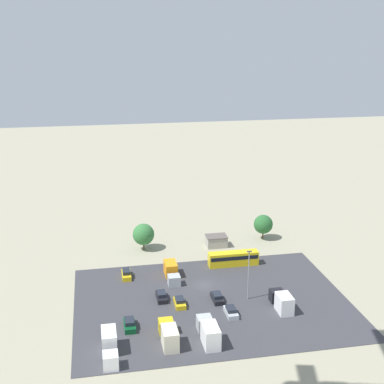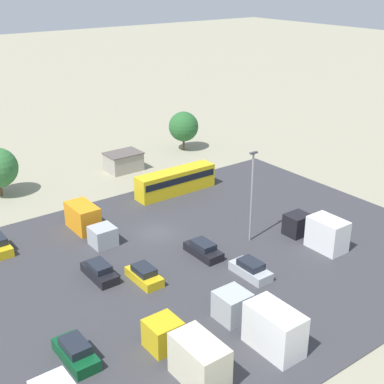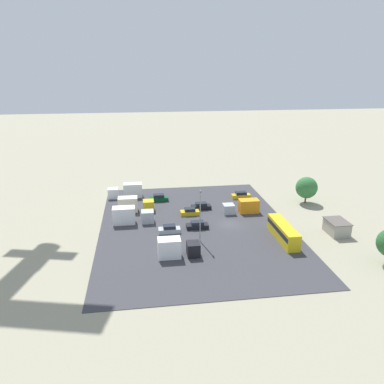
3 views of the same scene
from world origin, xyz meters
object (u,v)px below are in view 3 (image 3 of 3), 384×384
(bus, at_px, (283,231))
(parked_car_5, at_px, (201,206))
(parked_car_0, at_px, (197,225))
(parked_truck_1, at_px, (134,205))
(parked_truck_4, at_px, (176,248))
(parked_car_2, at_px, (159,198))
(parked_car_4, at_px, (190,212))
(parked_truck_2, at_px, (127,191))
(parked_car_3, at_px, (241,195))
(parked_truck_3, at_px, (131,216))
(shed_building, at_px, (337,227))
(parked_truck_0, at_px, (243,207))
(parked_car_1, at_px, (169,229))

(bus, bearing_deg, parked_car_5, -54.45)
(parked_car_0, relative_size, parked_truck_1, 0.56)
(parked_car_0, height_order, parked_truck_4, parked_truck_4)
(parked_car_2, distance_m, parked_car_4, 11.63)
(parked_car_2, height_order, parked_truck_2, parked_truck_2)
(parked_car_0, distance_m, parked_truck_1, 16.89)
(parked_truck_4, bearing_deg, parked_car_2, -177.28)
(parked_car_3, height_order, parked_truck_3, parked_truck_3)
(shed_building, height_order, parked_truck_2, parked_truck_2)
(parked_car_0, bearing_deg, parked_truck_2, -145.77)
(shed_building, relative_size, parked_truck_0, 0.63)
(parked_car_0, bearing_deg, parked_truck_0, 121.90)
(parked_truck_2, bearing_deg, parked_car_2, -116.27)
(parked_car_0, relative_size, parked_truck_2, 0.53)
(parked_car_4, height_order, parked_truck_4, parked_truck_4)
(parked_truck_0, bearing_deg, parked_car_0, 121.90)
(parked_truck_3, bearing_deg, parked_truck_0, 95.78)
(bus, relative_size, parked_truck_3, 1.31)
(parked_car_2, relative_size, parked_car_5, 1.01)
(parked_truck_1, height_order, parked_truck_3, parked_truck_3)
(parked_truck_4, bearing_deg, parked_truck_3, -153.34)
(shed_building, height_order, parked_car_3, shed_building)
(parked_car_3, xyz_separation_m, parked_car_5, (-5.93, 10.90, -0.06))
(parked_car_3, distance_m, parked_truck_4, 33.20)
(parked_car_5, relative_size, parked_truck_0, 0.56)
(parked_truck_1, xyz_separation_m, parked_truck_4, (-22.22, -7.25, 0.00))
(parked_car_5, xyz_separation_m, parked_truck_1, (0.80, 15.13, 0.90))
(parked_car_5, xyz_separation_m, parked_truck_4, (-21.42, 7.89, 0.90))
(bus, relative_size, parked_car_1, 2.58)
(parked_car_0, relative_size, parked_car_1, 1.04)
(parked_truck_1, height_order, parked_truck_2, parked_truck_2)
(bus, distance_m, parked_truck_0, 14.77)
(parked_car_0, relative_size, parked_truck_3, 0.53)
(parked_car_4, bearing_deg, parked_truck_4, 165.22)
(shed_building, bearing_deg, parked_truck_1, 66.16)
(parked_car_2, xyz_separation_m, parked_car_4, (-9.84, -6.19, -0.06))
(parked_car_2, bearing_deg, parked_car_5, 53.57)
(parked_truck_2, bearing_deg, shed_building, -123.57)
(bus, height_order, parked_truck_3, parked_truck_3)
(parked_car_4, relative_size, parked_truck_2, 0.49)
(shed_building, xyz_separation_m, parked_car_0, (6.07, 26.44, -0.65))
(bus, relative_size, parked_car_4, 2.70)
(parked_truck_1, relative_size, parked_truck_3, 0.94)
(parked_car_5, distance_m, parked_truck_0, 9.47)
(bus, xyz_separation_m, parked_car_4, (14.58, 15.62, -1.02))
(parked_truck_0, bearing_deg, parked_truck_2, 61.56)
(parked_car_2, distance_m, parked_car_5, 11.47)
(parked_car_2, bearing_deg, bus, 41.77)
(parked_car_3, bearing_deg, parked_truck_1, -78.84)
(parked_car_5, bearing_deg, parked_car_1, -35.36)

